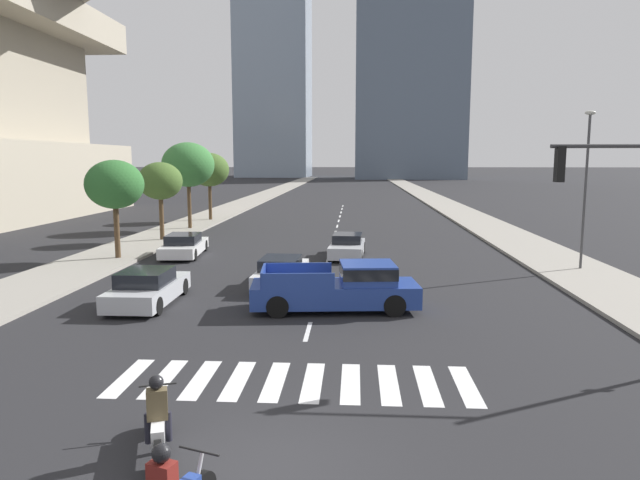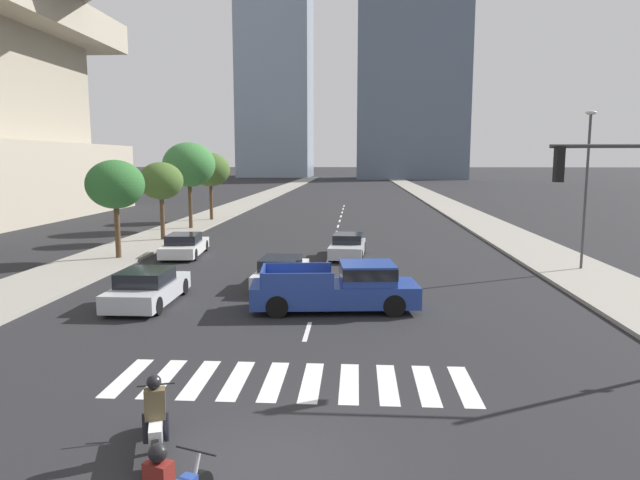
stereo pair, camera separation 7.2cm
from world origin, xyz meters
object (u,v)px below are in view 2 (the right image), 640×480
object	(u,v)px
street_tree_second	(161,181)
street_tree_fourth	(210,170)
pickup_truck	(343,287)
street_lamp_east	(587,178)
street_tree_third	(189,165)
sedan_white_1	(281,273)
sedan_white_3	(185,246)
sedan_silver_2	(348,246)
sedan_silver_0	(148,288)
motorcycle_trailing	(156,422)
street_tree_nearest	(115,185)

from	to	relation	value
street_tree_second	street_tree_fourth	distance (m)	12.34
pickup_truck	street_lamp_east	distance (m)	13.97
street_lamp_east	street_tree_third	distance (m)	27.36
sedan_white_1	street_tree_second	world-z (taller)	street_tree_second
sedan_white_3	street_tree_second	distance (m)	6.99
sedan_silver_2	street_tree_third	size ratio (longest dim) A/B	0.68
sedan_silver_0	street_tree_second	distance (m)	16.84
pickup_truck	sedan_white_3	bearing A→B (deg)	124.04
motorcycle_trailing	pickup_truck	size ratio (longest dim) A/B	0.36
street_tree_third	street_tree_fourth	world-z (taller)	street_tree_third
pickup_truck	street_tree_nearest	size ratio (longest dim) A/B	1.17
sedan_white_3	sedan_silver_0	bearing A→B (deg)	-175.07
sedan_silver_0	street_tree_second	world-z (taller)	street_tree_second
street_tree_nearest	street_lamp_east	bearing A→B (deg)	-3.78
pickup_truck	street_tree_nearest	distance (m)	15.48
sedan_silver_2	street_tree_third	xyz separation A→B (m)	(-12.01, 11.34, 4.28)
sedan_silver_0	street_tree_nearest	size ratio (longest dim) A/B	0.87
sedan_white_1	street_lamp_east	size ratio (longest dim) A/B	0.62
sedan_silver_0	street_tree_second	size ratio (longest dim) A/B	0.90
sedan_silver_2	street_tree_third	distance (m)	17.07
motorcycle_trailing	street_tree_fourth	xyz separation A→B (m)	(-8.92, 38.51, 3.80)
sedan_white_1	street_tree_third	bearing A→B (deg)	29.03
motorcycle_trailing	street_tree_nearest	xyz separation A→B (m)	(-8.92, 19.27, 3.38)
pickup_truck	street_tree_third	world-z (taller)	street_tree_third
sedan_white_3	street_tree_second	size ratio (longest dim) A/B	0.99
street_lamp_east	street_tree_second	size ratio (longest dim) A/B	1.48
street_tree_third	street_tree_fourth	bearing A→B (deg)	90.00
street_lamp_east	street_tree_fourth	xyz separation A→B (m)	(-23.10, 20.77, -0.02)
motorcycle_trailing	sedan_silver_0	distance (m)	11.15
pickup_truck	street_lamp_east	world-z (taller)	street_lamp_east
pickup_truck	street_tree_fourth	bearing A→B (deg)	107.26
sedan_white_1	street_tree_third	xyz separation A→B (m)	(-9.38, 18.74, 4.28)
street_tree_nearest	street_tree_second	bearing A→B (deg)	90.00
sedan_silver_2	street_tree_fourth	world-z (taller)	street_tree_fourth
street_tree_nearest	street_tree_fourth	xyz separation A→B (m)	(-0.00, 19.24, 0.43)
sedan_silver_0	street_tree_fourth	distance (m)	28.79
street_tree_fourth	sedan_white_1	bearing A→B (deg)	-69.34
street_lamp_east	street_tree_nearest	world-z (taller)	street_lamp_east
street_tree_nearest	sedan_white_1	bearing A→B (deg)	-30.96
sedan_silver_0	street_lamp_east	xyz separation A→B (m)	(18.22, 7.35, 3.80)
sedan_silver_0	street_lamp_east	distance (m)	20.01
sedan_silver_2	street_tree_second	distance (m)	13.47
street_tree_second	sedan_silver_0	bearing A→B (deg)	-72.79
sedan_white_3	street_lamp_east	bearing A→B (deg)	-103.76
sedan_white_3	street_tree_nearest	xyz separation A→B (m)	(-3.06, -1.57, 3.39)
motorcycle_trailing	street_lamp_east	xyz separation A→B (m)	(14.18, 17.75, 3.82)
street_tree_third	street_tree_fourth	size ratio (longest dim) A/B	1.12
pickup_truck	street_tree_third	bearing A→B (deg)	112.65
motorcycle_trailing	street_tree_third	xyz separation A→B (m)	(-8.92, 32.39, 4.28)
street_lamp_east	street_tree_fourth	distance (m)	31.07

